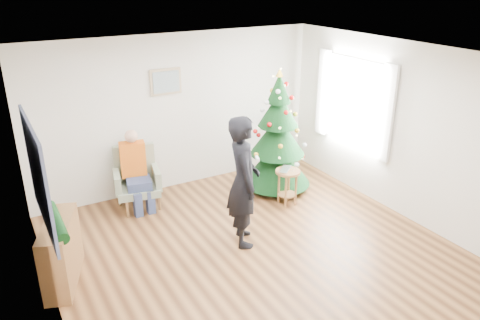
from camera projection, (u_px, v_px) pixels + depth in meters
floor at (256, 252)px, 6.26m from camera, size 5.00×5.00×0.00m
ceiling at (259, 56)px, 5.28m from camera, size 5.00×5.00×0.00m
wall_back at (178, 113)px, 7.78m from camera, size 5.00×0.00×5.00m
wall_front at (420, 266)px, 3.76m from camera, size 5.00×0.00×5.00m
wall_left at (42, 211)px, 4.62m from camera, size 0.00×5.00×5.00m
wall_right at (401, 130)px, 6.92m from camera, size 0.00×5.00×5.00m
window_panel at (354, 102)px, 7.63m from camera, size 0.04×1.30×1.40m
curtains at (352, 102)px, 7.62m from camera, size 0.05×1.75×1.50m
christmas_tree at (278, 137)px, 7.75m from camera, size 1.14×1.14×2.07m
stool at (287, 187)px, 7.43m from camera, size 0.39×0.39×0.59m
laptop at (288, 170)px, 7.31m from camera, size 0.38×0.37×0.03m
armchair at (137, 186)px, 7.36m from camera, size 0.78×0.75×0.96m
seated_person at (136, 170)px, 7.20m from camera, size 0.44×0.59×1.26m
standing_man at (243, 182)px, 6.19m from camera, size 0.63×0.77×1.81m
game_controller at (257, 158)px, 6.14m from camera, size 0.08×0.13×0.04m
console at (61, 252)px, 5.54m from camera, size 0.63×1.04×0.80m
garland at (56, 221)px, 5.39m from camera, size 0.14×0.90×0.14m
tapestry at (38, 176)px, 4.79m from camera, size 0.03×1.50×1.15m
framed_picture at (166, 82)px, 7.45m from camera, size 0.52×0.05×0.42m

